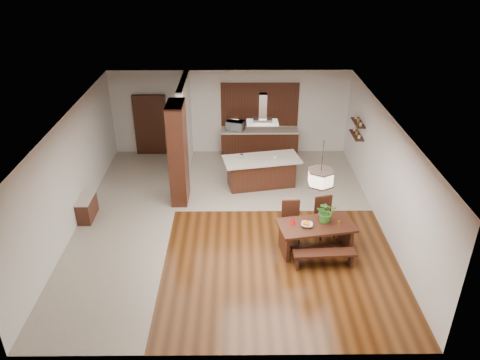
{
  "coord_description": "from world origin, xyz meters",
  "views": [
    {
      "loc": [
        0.21,
        -10.56,
        6.86
      ],
      "look_at": [
        0.3,
        0.0,
        1.25
      ],
      "focal_mm": 35.0,
      "sensor_mm": 36.0,
      "label": 1
    }
  ],
  "objects_px": {
    "pendant_lantern": "(322,168)",
    "microwave": "(235,126)",
    "range_hood": "(263,109)",
    "dining_bench": "(324,259)",
    "dining_chair_left": "(291,222)",
    "kitchen_island": "(261,172)",
    "island_cup": "(275,157)",
    "dining_table": "(316,231)",
    "fruit_bowl": "(307,225)",
    "dining_chair_right": "(326,218)",
    "foliage_plant": "(326,212)",
    "hallway_console": "(87,208)"
  },
  "relations": [
    {
      "from": "hallway_console",
      "to": "dining_table",
      "type": "height_order",
      "value": "dining_table"
    },
    {
      "from": "range_hood",
      "to": "microwave",
      "type": "bearing_deg",
      "value": 109.68
    },
    {
      "from": "kitchen_island",
      "to": "pendant_lantern",
      "type": "bearing_deg",
      "value": -81.88
    },
    {
      "from": "island_cup",
      "to": "range_hood",
      "type": "bearing_deg",
      "value": 169.05
    },
    {
      "from": "dining_bench",
      "to": "dining_chair_left",
      "type": "bearing_deg",
      "value": 120.89
    },
    {
      "from": "pendant_lantern",
      "to": "fruit_bowl",
      "type": "relative_size",
      "value": 4.75
    },
    {
      "from": "hallway_console",
      "to": "dining_chair_right",
      "type": "bearing_deg",
      "value": -8.05
    },
    {
      "from": "foliage_plant",
      "to": "microwave",
      "type": "xyz_separation_m",
      "value": [
        -2.15,
        5.35,
        0.1
      ]
    },
    {
      "from": "kitchen_island",
      "to": "range_hood",
      "type": "distance_m",
      "value": 1.99
    },
    {
      "from": "hallway_console",
      "to": "dining_bench",
      "type": "bearing_deg",
      "value": -19.51
    },
    {
      "from": "dining_table",
      "to": "fruit_bowl",
      "type": "xyz_separation_m",
      "value": [
        -0.24,
        -0.07,
        0.23
      ]
    },
    {
      "from": "dining_table",
      "to": "pendant_lantern",
      "type": "bearing_deg",
      "value": 0.0
    },
    {
      "from": "range_hood",
      "to": "island_cup",
      "type": "height_order",
      "value": "range_hood"
    },
    {
      "from": "kitchen_island",
      "to": "island_cup",
      "type": "distance_m",
      "value": 0.64
    },
    {
      "from": "dining_chair_left",
      "to": "dining_chair_right",
      "type": "distance_m",
      "value": 0.89
    },
    {
      "from": "dining_chair_left",
      "to": "range_hood",
      "type": "relative_size",
      "value": 1.14
    },
    {
      "from": "dining_chair_right",
      "to": "microwave",
      "type": "relative_size",
      "value": 1.79
    },
    {
      "from": "dining_bench",
      "to": "kitchen_island",
      "type": "relative_size",
      "value": 0.6
    },
    {
      "from": "dining_chair_left",
      "to": "pendant_lantern",
      "type": "bearing_deg",
      "value": -42.34
    },
    {
      "from": "dining_bench",
      "to": "dining_chair_left",
      "type": "xyz_separation_m",
      "value": [
        -0.65,
        1.09,
        0.31
      ]
    },
    {
      "from": "island_cup",
      "to": "kitchen_island",
      "type": "bearing_deg",
      "value": 169.61
    },
    {
      "from": "hallway_console",
      "to": "dining_chair_left",
      "type": "distance_m",
      "value": 5.48
    },
    {
      "from": "dining_chair_right",
      "to": "kitchen_island",
      "type": "height_order",
      "value": "dining_chair_right"
    },
    {
      "from": "foliage_plant",
      "to": "range_hood",
      "type": "relative_size",
      "value": 0.59
    },
    {
      "from": "pendant_lantern",
      "to": "dining_chair_left",
      "type": "bearing_deg",
      "value": 139.62
    },
    {
      "from": "pendant_lantern",
      "to": "dining_table",
      "type": "bearing_deg",
      "value": 0.0
    },
    {
      "from": "range_hood",
      "to": "dining_bench",
      "type": "bearing_deg",
      "value": -72.24
    },
    {
      "from": "dining_chair_right",
      "to": "island_cup",
      "type": "height_order",
      "value": "dining_chair_right"
    },
    {
      "from": "dining_bench",
      "to": "microwave",
      "type": "height_order",
      "value": "microwave"
    },
    {
      "from": "dining_chair_right",
      "to": "range_hood",
      "type": "relative_size",
      "value": 1.16
    },
    {
      "from": "microwave",
      "to": "dining_table",
      "type": "bearing_deg",
      "value": -52.46
    },
    {
      "from": "fruit_bowl",
      "to": "dining_chair_right",
      "type": "bearing_deg",
      "value": 49.8
    },
    {
      "from": "dining_table",
      "to": "dining_bench",
      "type": "relative_size",
      "value": 1.33
    },
    {
      "from": "dining_table",
      "to": "dining_chair_left",
      "type": "height_order",
      "value": "dining_chair_left"
    },
    {
      "from": "hallway_console",
      "to": "kitchen_island",
      "type": "distance_m",
      "value": 5.09
    },
    {
      "from": "kitchen_island",
      "to": "island_cup",
      "type": "bearing_deg",
      "value": -21.42
    },
    {
      "from": "fruit_bowl",
      "to": "range_hood",
      "type": "xyz_separation_m",
      "value": [
        -0.9,
        3.36,
        1.69
      ]
    },
    {
      "from": "dining_chair_right",
      "to": "foliage_plant",
      "type": "height_order",
      "value": "foliage_plant"
    },
    {
      "from": "pendant_lantern",
      "to": "microwave",
      "type": "height_order",
      "value": "pendant_lantern"
    },
    {
      "from": "dining_chair_right",
      "to": "pendant_lantern",
      "type": "distance_m",
      "value": 1.86
    },
    {
      "from": "dining_chair_right",
      "to": "dining_bench",
      "type": "bearing_deg",
      "value": -114.39
    },
    {
      "from": "fruit_bowl",
      "to": "dining_chair_left",
      "type": "bearing_deg",
      "value": 119.26
    },
    {
      "from": "hallway_console",
      "to": "kitchen_island",
      "type": "xyz_separation_m",
      "value": [
        4.77,
        1.79,
        0.16
      ]
    },
    {
      "from": "dining_bench",
      "to": "range_hood",
      "type": "height_order",
      "value": "range_hood"
    },
    {
      "from": "dining_table",
      "to": "dining_chair_right",
      "type": "bearing_deg",
      "value": 61.04
    },
    {
      "from": "dining_table",
      "to": "foliage_plant",
      "type": "height_order",
      "value": "foliage_plant"
    },
    {
      "from": "pendant_lantern",
      "to": "kitchen_island",
      "type": "distance_m",
      "value": 3.9
    },
    {
      "from": "hallway_console",
      "to": "dining_chair_right",
      "type": "relative_size",
      "value": 0.84
    },
    {
      "from": "dining_bench",
      "to": "kitchen_island",
      "type": "distance_m",
      "value": 4.13
    },
    {
      "from": "fruit_bowl",
      "to": "range_hood",
      "type": "distance_m",
      "value": 3.87
    }
  ]
}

